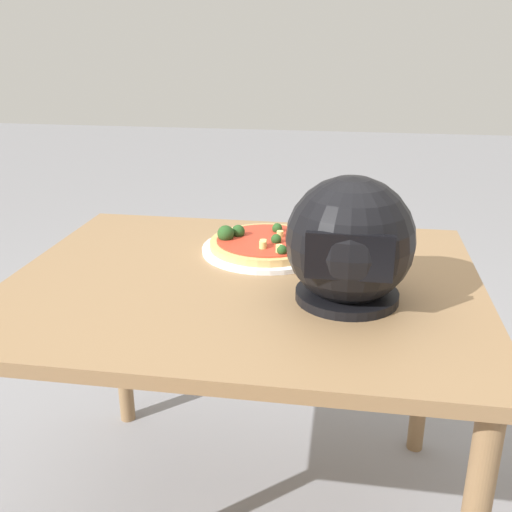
{
  "coord_description": "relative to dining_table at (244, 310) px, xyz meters",
  "views": [
    {
      "loc": [
        -0.23,
        1.27,
        1.26
      ],
      "look_at": [
        -0.01,
        -0.09,
        0.74
      ],
      "focal_mm": 41.87,
      "sensor_mm": 36.0,
      "label": 1
    }
  ],
  "objects": [
    {
      "name": "pizza_plate",
      "position": [
        -0.03,
        -0.19,
        0.09
      ],
      "size": [
        0.34,
        0.34,
        0.01
      ],
      "primitive_type": "cylinder",
      "color": "white",
      "rests_on": "dining_table"
    },
    {
      "name": "pizza",
      "position": [
        -0.02,
        -0.18,
        0.11
      ],
      "size": [
        0.3,
        0.3,
        0.06
      ],
      "color": "tan",
      "rests_on": "pizza_plate"
    },
    {
      "name": "dining_table",
      "position": [
        0.0,
        0.0,
        0.0
      ],
      "size": [
        1.09,
        0.89,
        0.72
      ],
      "color": "olive",
      "rests_on": "ground"
    },
    {
      "name": "motorcycle_helmet",
      "position": [
        -0.24,
        0.09,
        0.21
      ],
      "size": [
        0.27,
        0.27,
        0.27
      ],
      "color": "black",
      "rests_on": "dining_table"
    }
  ]
}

